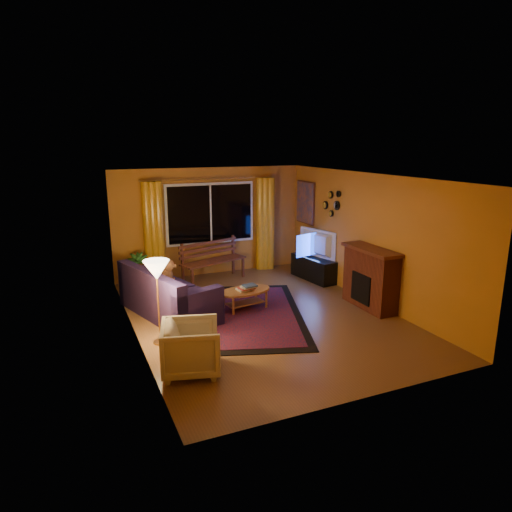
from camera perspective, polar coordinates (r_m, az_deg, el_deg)
name	(u,v)px	position (r m, az deg, el deg)	size (l,w,h in m)	color
floor	(263,316)	(8.37, 0.82, -7.52)	(4.50, 6.00, 0.02)	brown
ceiling	(263,176)	(7.79, 0.89, 9.96)	(4.50, 6.00, 0.02)	white
wall_back	(210,222)	(10.75, -5.77, 4.30)	(4.50, 0.02, 2.50)	#C67C2C
wall_left	(131,262)	(7.38, -15.36, -0.73)	(0.02, 6.00, 2.50)	#C67C2C
wall_right	(369,238)	(9.13, 13.91, 2.18)	(0.02, 6.00, 2.50)	#C67C2C
window	(211,214)	(10.65, -5.69, 5.30)	(2.00, 0.02, 1.30)	black
curtain_rod	(210,179)	(10.52, -5.72, 9.58)	(0.03, 0.03, 3.20)	#BF8C3F
curtain_left	(154,233)	(10.32, -12.68, 2.87)	(0.36, 0.36, 2.24)	orange
curtain_right	(265,224)	(11.13, 1.10, 4.03)	(0.36, 0.36, 2.24)	orange
bench	(214,271)	(10.33, -5.28, -1.88)	(1.56, 0.46, 0.47)	#522516
potted_plant	(138,272)	(9.91, -14.58, -1.97)	(0.45, 0.45, 0.81)	#235B1E
sofa	(168,291)	(8.45, -10.90, -4.35)	(0.92, 2.15, 0.87)	#231847
dog	(165,272)	(8.84, -11.35, -1.92)	(0.32, 0.44, 0.48)	brown
armchair	(191,345)	(6.36, -8.12, -11.00)	(0.77, 0.72, 0.79)	beige
floor_lamp	(158,303)	(7.21, -12.11, -5.78)	(0.22, 0.22, 1.32)	#BF8C3F
rug	(244,314)	(8.41, -1.51, -7.24)	(2.08, 3.28, 0.02)	maroon
coffee_table	(245,299)	(8.62, -1.38, -5.45)	(1.03, 1.03, 0.38)	#B7753E
tv_console	(314,268)	(10.50, 7.24, -1.54)	(0.41, 1.24, 0.52)	black
television	(315,244)	(10.36, 7.34, 1.52)	(1.10, 0.14, 0.63)	black
fireplace	(370,279)	(8.87, 14.11, -2.86)	(0.40, 1.20, 1.10)	maroon
mirror_cluster	(331,202)	(10.06, 9.39, 6.67)	(0.06, 0.60, 0.56)	black
painting	(305,203)	(11.06, 6.18, 6.66)	(0.04, 0.76, 0.96)	#C65F1B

